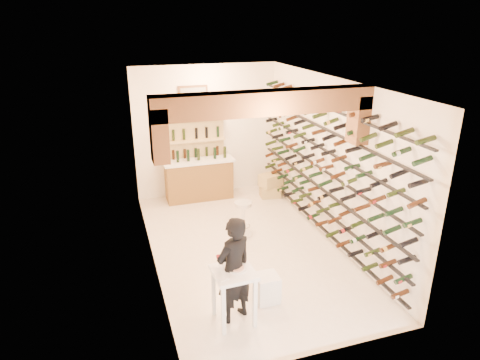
% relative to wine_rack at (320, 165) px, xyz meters
% --- Properties ---
extents(ground, '(6.00, 6.00, 0.00)m').
position_rel_wine_rack_xyz_m(ground, '(-1.53, 0.00, -1.55)').
color(ground, '#F1E4D0').
rests_on(ground, ground).
extents(room_shell, '(3.52, 6.02, 3.21)m').
position_rel_wine_rack_xyz_m(room_shell, '(-1.53, -0.26, 0.70)').
color(room_shell, white).
rests_on(room_shell, ground).
extents(wine_rack, '(0.32, 5.70, 2.56)m').
position_rel_wine_rack_xyz_m(wine_rack, '(0.00, 0.00, 0.00)').
color(wine_rack, black).
rests_on(wine_rack, ground).
extents(back_counter, '(1.70, 0.62, 1.29)m').
position_rel_wine_rack_xyz_m(back_counter, '(-1.83, 2.65, -1.02)').
color(back_counter, brown).
rests_on(back_counter, ground).
extents(back_shelving, '(1.40, 0.31, 2.73)m').
position_rel_wine_rack_xyz_m(back_shelving, '(-1.83, 2.89, -0.38)').
color(back_shelving, tan).
rests_on(back_shelving, ground).
extents(tasting_table, '(0.61, 0.61, 1.03)m').
position_rel_wine_rack_xyz_m(tasting_table, '(-2.37, -2.00, -0.85)').
color(tasting_table, white).
rests_on(tasting_table, ground).
extents(white_stool, '(0.36, 0.36, 0.45)m').
position_rel_wine_rack_xyz_m(white_stool, '(-1.73, -1.69, -1.33)').
color(white_stool, white).
rests_on(white_stool, ground).
extents(person, '(0.71, 0.60, 1.66)m').
position_rel_wine_rack_xyz_m(person, '(-2.34, -1.94, -0.72)').
color(person, black).
rests_on(person, ground).
extents(chrome_barstool, '(0.38, 0.38, 0.73)m').
position_rel_wine_rack_xyz_m(chrome_barstool, '(-1.40, 0.49, -1.12)').
color(chrome_barstool, silver).
rests_on(chrome_barstool, ground).
extents(crate_lower, '(0.53, 0.40, 0.29)m').
position_rel_wine_rack_xyz_m(crate_lower, '(-0.13, 2.20, -1.40)').
color(crate_lower, tan).
rests_on(crate_lower, ground).
extents(crate_upper, '(0.60, 0.50, 0.30)m').
position_rel_wine_rack_xyz_m(crate_upper, '(-0.13, 2.20, -1.10)').
color(crate_upper, tan).
rests_on(crate_upper, crate_lower).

